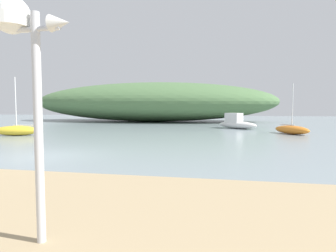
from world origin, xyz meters
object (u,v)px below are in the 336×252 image
motorboat_far_left (236,123)px  mast_structure (19,38)px  sailboat_near_shore (17,130)px  sailboat_east_reach (292,130)px

motorboat_far_left → mast_structure: bearing=-99.1°
sailboat_near_shore → sailboat_east_reach: 20.97m
mast_structure → motorboat_far_left: mast_structure is taller
sailboat_near_shore → sailboat_east_reach: sailboat_near_shore is taller
mast_structure → motorboat_far_left: (4.06, 25.21, -2.51)m
sailboat_near_shore → motorboat_far_left: bearing=31.7°
sailboat_near_shore → sailboat_east_reach: (20.36, 5.03, -0.03)m
sailboat_near_shore → mast_structure: bearing=-50.8°
motorboat_far_left → sailboat_near_shore: (-16.36, -10.11, -0.16)m
mast_structure → sailboat_east_reach: 21.85m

